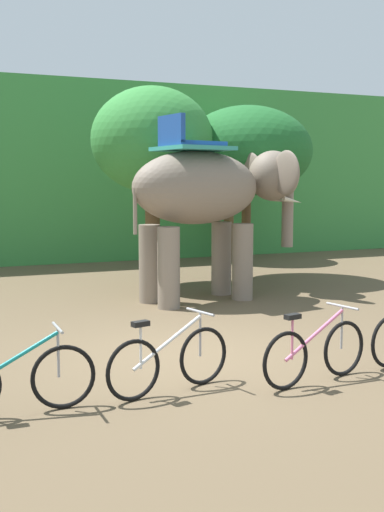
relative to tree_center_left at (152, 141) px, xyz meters
name	(u,v)px	position (x,y,z in m)	size (l,w,h in m)	color
ground_plane	(190,355)	(-1.58, -6.08, -3.41)	(80.00, 80.00, 0.00)	brown
foliage_hedge	(30,173)	(-1.58, 7.96, -0.63)	(36.00, 6.00, 5.56)	#3D8E42
tree_center_left	(152,141)	(0.00, 0.00, 0.00)	(2.84, 2.84, 4.67)	brown
tree_far_left	(247,152)	(2.57, 0.15, -0.18)	(3.27, 3.27, 4.36)	brown
tree_center	(229,162)	(3.97, 4.03, -0.30)	(3.11, 3.11, 4.29)	brown
elephant	(210,195)	(0.52, -2.16, -1.20)	(4.24, 2.29, 3.78)	gray
bike_teal	(16,380)	(-4.20, -7.58, -3.02)	(1.71, 0.52, 0.92)	black
bike_white	(169,360)	(-2.44, -7.51, -3.02)	(1.67, 0.60, 0.92)	black
bike_pink	(316,352)	(-0.65, -7.86, -3.02)	(1.68, 0.55, 0.92)	black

